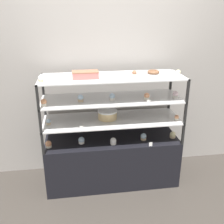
{
  "coord_description": "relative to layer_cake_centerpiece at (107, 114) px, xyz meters",
  "views": [
    {
      "loc": [
        -0.39,
        -2.64,
        1.93
      ],
      "look_at": [
        0.0,
        0.0,
        0.89
      ],
      "focal_mm": 42.0,
      "sensor_mm": 36.0,
      "label": 1
    }
  ],
  "objects": [
    {
      "name": "ground_plane",
      "position": [
        0.05,
        -0.02,
        -0.85
      ],
      "size": [
        20.0,
        20.0,
        0.0
      ],
      "primitive_type": "plane",
      "color": "#38332D"
    },
    {
      "name": "back_wall",
      "position": [
        0.05,
        0.38,
        0.45
      ],
      "size": [
        8.0,
        0.05,
        2.6
      ],
      "color": "gray",
      "rests_on": "ground_plane"
    },
    {
      "name": "display_base",
      "position": [
        0.05,
        -0.02,
        -0.57
      ],
      "size": [
        1.5,
        0.51,
        0.56
      ],
      "color": "black",
      "rests_on": "ground_plane"
    },
    {
      "name": "display_riser_lower",
      "position": [
        0.05,
        -0.02,
        -0.06
      ],
      "size": [
        1.5,
        0.51,
        0.24
      ],
      "color": "black",
      "rests_on": "display_base"
    },
    {
      "name": "display_riser_middle",
      "position": [
        0.05,
        -0.02,
        0.18
      ],
      "size": [
        1.5,
        0.51,
        0.24
      ],
      "color": "black",
      "rests_on": "display_riser_lower"
    },
    {
      "name": "display_riser_upper",
      "position": [
        0.05,
        -0.02,
        0.42
      ],
      "size": [
        1.5,
        0.51,
        0.24
      ],
      "color": "black",
      "rests_on": "display_riser_middle"
    },
    {
      "name": "layer_cake_centerpiece",
      "position": [
        0.0,
        0.0,
        0.0
      ],
      "size": [
        0.21,
        0.21,
        0.1
      ],
      "color": "#DBBC84",
      "rests_on": "display_riser_lower"
    },
    {
      "name": "sheet_cake_frosted",
      "position": [
        -0.23,
        -0.06,
        0.47
      ],
      "size": [
        0.26,
        0.14,
        0.07
      ],
      "color": "#C66660",
      "rests_on": "display_riser_upper"
    },
    {
      "name": "cupcake_0",
      "position": [
        -0.65,
        -0.12,
        -0.26
      ],
      "size": [
        0.07,
        0.07,
        0.07
      ],
      "color": "beige",
      "rests_on": "display_base"
    },
    {
      "name": "cupcake_1",
      "position": [
        -0.3,
        -0.08,
        -0.26
      ],
      "size": [
        0.07,
        0.07,
        0.07
      ],
      "color": "white",
      "rests_on": "display_base"
    },
    {
      "name": "cupcake_2",
      "position": [
        0.04,
        -0.15,
        -0.26
      ],
      "size": [
        0.07,
        0.07,
        0.07
      ],
      "color": "white",
      "rests_on": "display_base"
    },
    {
      "name": "cupcake_3",
      "position": [
        0.4,
        -0.1,
        -0.26
      ],
      "size": [
        0.07,
        0.07,
        0.07
      ],
      "color": "#CCB28C",
      "rests_on": "display_base"
    },
    {
      "name": "cupcake_4",
      "position": [
        0.74,
        -0.1,
        -0.26
      ],
      "size": [
        0.07,
        0.07,
        0.07
      ],
      "color": "#CCB28C",
      "rests_on": "display_base"
    },
    {
      "name": "price_tag_0",
      "position": [
        0.43,
        -0.26,
        -0.27
      ],
      "size": [
        0.04,
        0.0,
        0.04
      ],
      "color": "white",
      "rests_on": "display_base"
    },
    {
      "name": "cupcake_5",
      "position": [
        -0.64,
        -0.07,
        -0.02
      ],
      "size": [
        0.05,
        0.05,
        0.06
      ],
      "color": "#CCB28C",
      "rests_on": "display_riser_lower"
    },
    {
      "name": "cupcake_6",
      "position": [
        0.74,
        -0.15,
        -0.02
      ],
      "size": [
        0.05,
        0.05,
        0.06
      ],
      "color": "beige",
      "rests_on": "display_riser_lower"
    },
    {
      "name": "price_tag_1",
      "position": [
        -0.3,
        -0.26,
        -0.03
      ],
      "size": [
        0.04,
        0.0,
        0.04
      ],
      "color": "white",
      "rests_on": "display_riser_lower"
    },
    {
      "name": "cupcake_7",
      "position": [
        -0.65,
        -0.16,
        0.23
      ],
      "size": [
        0.06,
        0.06,
        0.07
      ],
      "color": "beige",
      "rests_on": "display_riser_middle"
    },
    {
      "name": "cupcake_8",
      "position": [
        -0.29,
        -0.08,
        0.23
      ],
      "size": [
        0.06,
        0.06,
        0.07
      ],
      "color": "#CCB28C",
      "rests_on": "display_riser_middle"
    },
    {
      "name": "cupcake_9",
      "position": [
        0.04,
        -0.08,
        0.23
      ],
      "size": [
        0.06,
        0.06,
        0.07
      ],
      "color": "white",
      "rests_on": "display_riser_middle"
    },
    {
      "name": "cupcake_10",
      "position": [
        0.41,
        -0.11,
        0.23
      ],
      "size": [
        0.06,
        0.06,
        0.07
      ],
      "color": "beige",
      "rests_on": "display_riser_middle"
    },
    {
      "name": "cupcake_11",
      "position": [
        0.73,
        -0.1,
        0.23
      ],
      "size": [
        0.06,
        0.06,
        0.07
      ],
      "color": "white",
      "rests_on": "display_riser_middle"
    },
    {
      "name": "price_tag_2",
      "position": [
        0.38,
        -0.26,
        0.21
      ],
      "size": [
        0.04,
        0.0,
        0.04
      ],
      "color": "white",
      "rests_on": "display_riser_middle"
    },
    {
      "name": "cupcake_12",
      "position": [
        -0.66,
        -0.16,
        0.47
      ],
      "size": [
        0.05,
        0.05,
        0.06
      ],
      "color": "#CCB28C",
      "rests_on": "display_riser_upper"
    },
    {
      "name": "cupcake_13",
      "position": [
        0.27,
        -0.06,
        0.47
      ],
      "size": [
        0.05,
        0.05,
        0.06
      ],
      "color": "beige",
      "rests_on": "display_riser_upper"
    },
    {
      "name": "cupcake_14",
      "position": [
        0.73,
        -0.1,
        0.47
      ],
      "size": [
        0.05,
        0.05,
        0.06
      ],
      "color": "white",
      "rests_on": "display_riser_upper"
    },
    {
      "name": "price_tag_3",
      "position": [
        -0.05,
        -0.26,
        0.46
      ],
      "size": [
        0.04,
        0.0,
        0.04
      ],
      "color": "white",
      "rests_on": "display_riser_upper"
    },
    {
      "name": "donut_glazed",
      "position": [
        0.51,
        0.04,
        0.45
      ],
      "size": [
        0.13,
        0.13,
        0.04
      ],
      "color": "brown",
      "rests_on": "display_riser_upper"
    }
  ]
}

